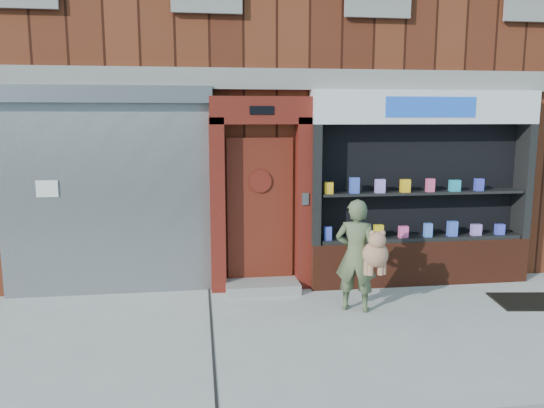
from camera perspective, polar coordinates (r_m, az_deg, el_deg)
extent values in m
plane|color=#9E9E99|center=(6.69, 7.36, -13.67)|extent=(80.00, 80.00, 0.00)
cube|color=#4A1D11|center=(12.12, 0.03, 15.97)|extent=(12.00, 8.00, 8.00)
cube|color=gray|center=(8.04, 4.16, 13.21)|extent=(12.00, 0.16, 0.30)
cube|color=gray|center=(8.07, -17.35, 0.33)|extent=(3.00, 0.10, 2.80)
cube|color=slate|center=(7.93, -17.96, 11.18)|extent=(3.10, 0.30, 0.24)
cube|color=white|center=(8.15, -23.04, 1.52)|extent=(0.30, 0.01, 0.24)
cube|color=#4F130D|center=(7.90, -5.89, -0.21)|extent=(0.22, 0.28, 2.60)
cube|color=#4F130D|center=(8.05, 3.40, 0.00)|extent=(0.22, 0.28, 2.60)
cube|color=#4F130D|center=(7.84, -1.24, 10.04)|extent=(1.50, 0.28, 0.40)
cube|color=black|center=(7.69, -1.11, 10.05)|extent=(0.35, 0.01, 0.12)
cube|color=#571A10|center=(8.07, -1.29, -0.67)|extent=(1.00, 0.06, 2.20)
cylinder|color=black|center=(7.97, -1.27, 2.46)|extent=(0.28, 0.02, 0.28)
cylinder|color=#4F130D|center=(7.96, -1.26, 2.45)|extent=(0.34, 0.02, 0.34)
cube|color=gray|center=(8.09, -1.04, -8.88)|extent=(1.10, 0.55, 0.15)
cube|color=slate|center=(7.89, 3.62, 0.54)|extent=(0.10, 0.02, 0.18)
cube|color=#592415|center=(8.74, 15.45, -5.94)|extent=(3.50, 0.40, 0.70)
cube|color=black|center=(7.98, 4.63, 2.08)|extent=(0.12, 0.40, 1.80)
cube|color=black|center=(9.32, 25.39, 2.25)|extent=(0.12, 0.40, 1.80)
cube|color=black|center=(8.68, 15.33, 2.37)|extent=(3.30, 0.03, 1.80)
cube|color=black|center=(8.65, 15.56, -3.51)|extent=(3.20, 0.36, 0.06)
cube|color=black|center=(8.53, 15.77, 1.21)|extent=(3.20, 0.36, 0.04)
cube|color=white|center=(8.45, 16.17, 9.97)|extent=(3.50, 0.40, 0.50)
cube|color=blue|center=(8.26, 16.75, 9.97)|extent=(1.40, 0.01, 0.30)
cube|color=blue|center=(8.07, 6.00, -3.16)|extent=(0.11, 0.09, 0.21)
cube|color=yellow|center=(8.18, 8.72, -3.13)|extent=(0.12, 0.09, 0.18)
cube|color=yellow|center=(8.30, 11.38, -2.93)|extent=(0.14, 0.09, 0.21)
cube|color=#F7529A|center=(8.44, 13.94, -2.93)|extent=(0.14, 0.09, 0.18)
cube|color=#457CEC|center=(8.59, 16.43, -2.71)|extent=(0.12, 0.09, 0.21)
cube|color=blue|center=(8.76, 18.82, -2.52)|extent=(0.15, 0.09, 0.24)
cube|color=#9E77D7|center=(8.96, 21.10, -2.60)|extent=(0.16, 0.09, 0.18)
cube|color=blue|center=(9.16, 23.29, -2.51)|extent=(0.14, 0.09, 0.17)
cube|color=yellow|center=(7.95, 6.09, 1.72)|extent=(0.13, 0.09, 0.17)
cube|color=blue|center=(8.05, 8.85, 1.99)|extent=(0.14, 0.09, 0.24)
cube|color=#B08BFA|center=(8.18, 11.54, 1.91)|extent=(0.14, 0.09, 0.21)
cube|color=yellow|center=(8.32, 14.14, 1.91)|extent=(0.14, 0.09, 0.20)
cube|color=#F35184|center=(8.48, 16.65, 1.95)|extent=(0.12, 0.09, 0.20)
cube|color=#259FBD|center=(8.65, 19.05, 1.88)|extent=(0.16, 0.09, 0.17)
cube|color=#3C42CC|center=(8.84, 21.37, 1.95)|extent=(0.13, 0.09, 0.19)
imported|color=#505E3E|center=(7.25, 9.01, -5.47)|extent=(0.66, 0.57, 1.53)
sphere|color=#9E6D4F|center=(7.15, 11.06, -5.34)|extent=(0.34, 0.34, 0.34)
sphere|color=#9E6D4F|center=(7.05, 11.26, -3.83)|extent=(0.23, 0.23, 0.23)
sphere|color=#9E6D4F|center=(7.01, 10.75, -3.13)|extent=(0.08, 0.08, 0.08)
sphere|color=#9E6D4F|center=(7.05, 11.81, -3.08)|extent=(0.08, 0.08, 0.08)
cylinder|color=#9E6D4F|center=(7.16, 10.14, -6.71)|extent=(0.08, 0.08, 0.21)
cylinder|color=#9E6D4F|center=(7.23, 11.88, -6.60)|extent=(0.08, 0.08, 0.21)
cylinder|color=#9E6D4F|center=(7.15, 10.55, -6.74)|extent=(0.08, 0.08, 0.21)
cylinder|color=#9E6D4F|center=(7.20, 11.60, -6.67)|extent=(0.08, 0.08, 0.21)
cube|color=black|center=(8.51, 26.19, -9.38)|extent=(1.12, 0.85, 0.03)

